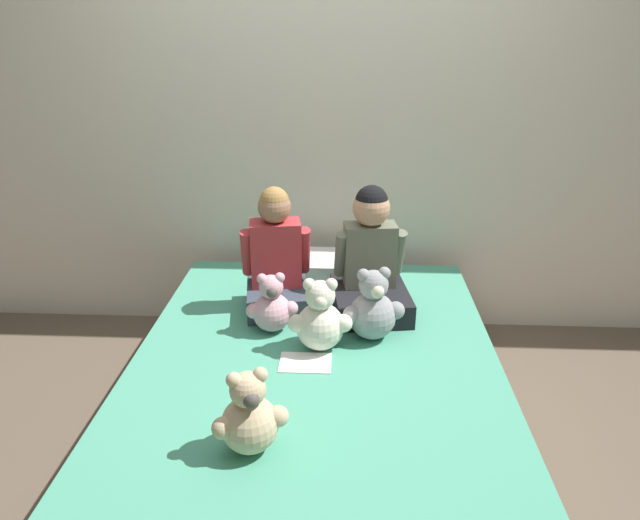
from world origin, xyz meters
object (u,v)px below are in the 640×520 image
at_px(child_on_left, 276,260).
at_px(teddy_bear_at_foot_of_bed, 249,417).
at_px(child_on_right, 370,264).
at_px(teddy_bear_held_by_right_child, 373,309).
at_px(teddy_bear_between_children, 320,320).
at_px(teddy_bear_held_by_left_child, 272,307).
at_px(sign_card, 305,363).
at_px(pillow_at_headboard, 324,267).
at_px(bed, 316,397).

xyz_separation_m(child_on_left, teddy_bear_at_foot_of_bed, (0.03, -1.00, -0.12)).
bearing_deg(child_on_right, teddy_bear_at_foot_of_bed, -119.64).
height_order(teddy_bear_held_by_right_child, teddy_bear_between_children, teddy_bear_held_by_right_child).
bearing_deg(teddy_bear_at_foot_of_bed, teddy_bear_between_children, 50.99).
bearing_deg(child_on_right, teddy_bear_between_children, -127.46).
bearing_deg(child_on_right, child_on_left, 172.91).
bearing_deg(teddy_bear_held_by_left_child, sign_card, -69.27).
xyz_separation_m(child_on_left, teddy_bear_held_by_right_child, (0.45, -0.27, -0.11)).
xyz_separation_m(teddy_bear_held_by_left_child, teddy_bear_between_children, (0.22, -0.14, 0.02)).
relative_size(teddy_bear_at_foot_of_bed, sign_card, 1.41).
relative_size(teddy_bear_held_by_left_child, pillow_at_headboard, 0.63).
xyz_separation_m(teddy_bear_held_by_right_child, teddy_bear_at_foot_of_bed, (-0.41, -0.73, -0.01)).
xyz_separation_m(child_on_left, child_on_right, (0.44, 0.00, -0.01)).
xyz_separation_m(teddy_bear_between_children, pillow_at_headboard, (-0.02, 0.74, -0.08)).
xyz_separation_m(teddy_bear_held_by_left_child, sign_card, (0.17, -0.26, -0.11)).
height_order(child_on_right, teddy_bear_held_by_left_child, child_on_right).
bearing_deg(child_on_right, teddy_bear_held_by_left_child, -159.39).
xyz_separation_m(child_on_left, teddy_bear_between_children, (0.23, -0.37, -0.11)).
distance_m(bed, teddy_bear_held_by_left_child, 0.43).
height_order(bed, teddy_bear_held_by_left_child, teddy_bear_held_by_left_child).
height_order(bed, teddy_bear_at_foot_of_bed, teddy_bear_at_foot_of_bed).
bearing_deg(teddy_bear_between_children, pillow_at_headboard, 87.71).
bearing_deg(teddy_bear_held_by_right_child, pillow_at_headboard, 95.42).
xyz_separation_m(pillow_at_headboard, sign_card, (-0.04, -0.86, -0.05)).
xyz_separation_m(bed, child_on_right, (0.23, 0.42, 0.45)).
bearing_deg(sign_card, teddy_bear_held_by_left_child, 122.20).
bearing_deg(teddy_bear_held_by_left_child, pillow_at_headboard, 59.53).
relative_size(child_on_right, sign_card, 2.86).
distance_m(bed, child_on_left, 0.66).
bearing_deg(child_on_left, teddy_bear_between_children, -67.53).
bearing_deg(pillow_at_headboard, sign_card, -92.59).
height_order(teddy_bear_between_children, sign_card, teddy_bear_between_children).
height_order(bed, sign_card, sign_card).
bearing_deg(teddy_bear_at_foot_of_bed, teddy_bear_held_by_right_child, 38.43).
distance_m(child_on_right, pillow_at_headboard, 0.47).
height_order(teddy_bear_held_by_right_child, pillow_at_headboard, teddy_bear_held_by_right_child).
relative_size(child_on_right, teddy_bear_at_foot_of_bed, 2.03).
relative_size(teddy_bear_between_children, sign_card, 1.52).
height_order(teddy_bear_held_by_left_child, pillow_at_headboard, teddy_bear_held_by_left_child).
distance_m(child_on_right, teddy_bear_held_by_right_child, 0.29).
xyz_separation_m(child_on_left, sign_card, (0.17, -0.49, -0.24)).
distance_m(teddy_bear_between_children, teddy_bear_at_foot_of_bed, 0.66).
height_order(teddy_bear_held_by_left_child, sign_card, teddy_bear_held_by_left_child).
height_order(child_on_right, teddy_bear_at_foot_of_bed, child_on_right).
bearing_deg(teddy_bear_between_children, bed, -111.22).
distance_m(bed, teddy_bear_between_children, 0.36).
distance_m(teddy_bear_at_foot_of_bed, sign_card, 0.54).
relative_size(child_on_right, pillow_at_headboard, 1.36).
bearing_deg(teddy_bear_at_foot_of_bed, sign_card, 52.70).
bearing_deg(pillow_at_headboard, teddy_bear_held_by_right_child, -69.67).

